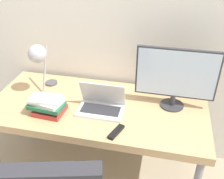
# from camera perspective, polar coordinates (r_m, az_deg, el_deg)

# --- Properties ---
(wall_back) EXTENTS (8.00, 0.05, 2.60)m
(wall_back) POSITION_cam_1_polar(r_m,az_deg,el_deg) (2.11, -0.46, 16.08)
(wall_back) COLOR silver
(wall_back) RESTS_ON ground_plane
(desk) EXTENTS (1.63, 0.74, 0.74)m
(desk) POSITION_cam_1_polar(r_m,az_deg,el_deg) (2.01, -3.21, -4.88)
(desk) COLOR tan
(desk) RESTS_ON ground_plane
(laptop) EXTENTS (0.33, 0.21, 0.21)m
(laptop) POSITION_cam_1_polar(r_m,az_deg,el_deg) (1.90, -2.36, -3.34)
(laptop) COLOR silver
(laptop) RESTS_ON desk
(monitor) EXTENTS (0.57, 0.17, 0.46)m
(monitor) POSITION_cam_1_polar(r_m,az_deg,el_deg) (1.89, 13.78, 2.87)
(monitor) COLOR #333338
(monitor) RESTS_ON desk
(desk_lamp) EXTENTS (0.14, 0.27, 0.41)m
(desk_lamp) POSITION_cam_1_polar(r_m,az_deg,el_deg) (2.04, -15.72, 7.00)
(desk_lamp) COLOR #4C4C51
(desk_lamp) RESTS_ON desk
(book_stack) EXTENTS (0.25, 0.19, 0.13)m
(book_stack) POSITION_cam_1_polar(r_m,az_deg,el_deg) (1.91, -13.75, -3.43)
(book_stack) COLOR #B2382D
(book_stack) RESTS_ON desk
(tv_remote) EXTENTS (0.09, 0.16, 0.02)m
(tv_remote) POSITION_cam_1_polar(r_m,az_deg,el_deg) (1.72, 0.91, -9.20)
(tv_remote) COLOR black
(tv_remote) RESTS_ON desk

